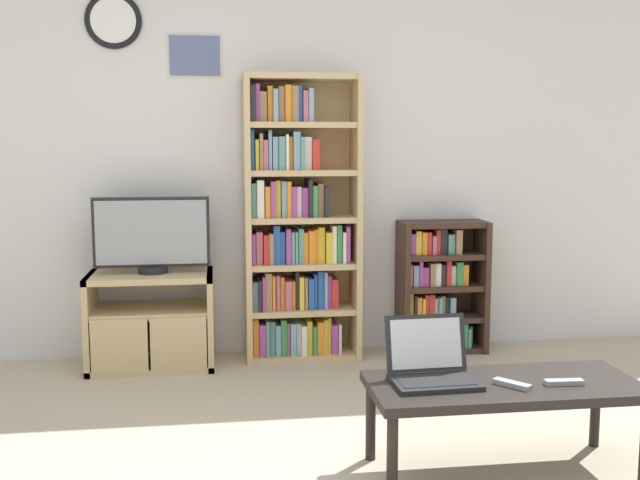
{
  "coord_description": "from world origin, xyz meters",
  "views": [
    {
      "loc": [
        -0.36,
        -2.54,
        1.38
      ],
      "look_at": [
        0.18,
        1.28,
        0.88
      ],
      "focal_mm": 42.0,
      "sensor_mm": 36.0,
      "label": 1
    }
  ],
  "objects_px": {
    "laptop": "(431,366)",
    "television": "(152,235)",
    "bookshelf_short": "(438,288)",
    "remote_near_laptop": "(564,382)",
    "remote_far_from_laptop": "(512,384)",
    "bookshelf_tall": "(296,226)",
    "coffee_table": "(504,392)",
    "tv_stand": "(151,320)"
  },
  "relations": [
    {
      "from": "laptop",
      "to": "remote_far_from_laptop",
      "type": "relative_size",
      "value": 2.35
    },
    {
      "from": "remote_far_from_laptop",
      "to": "coffee_table",
      "type": "bearing_deg",
      "value": -120.54
    },
    {
      "from": "tv_stand",
      "to": "bookshelf_short",
      "type": "distance_m",
      "value": 1.86
    },
    {
      "from": "laptop",
      "to": "television",
      "type": "bearing_deg",
      "value": 124.82
    },
    {
      "from": "television",
      "to": "tv_stand",
      "type": "bearing_deg",
      "value": -126.15
    },
    {
      "from": "laptop",
      "to": "remote_near_laptop",
      "type": "xyz_separation_m",
      "value": [
        0.53,
        -0.13,
        -0.05
      ]
    },
    {
      "from": "tv_stand",
      "to": "television",
      "type": "bearing_deg",
      "value": 53.85
    },
    {
      "from": "laptop",
      "to": "remote_near_laptop",
      "type": "height_order",
      "value": "laptop"
    },
    {
      "from": "television",
      "to": "laptop",
      "type": "distance_m",
      "value": 2.15
    },
    {
      "from": "television",
      "to": "laptop",
      "type": "xyz_separation_m",
      "value": [
        1.27,
        -1.7,
        -0.37
      ]
    },
    {
      "from": "television",
      "to": "remote_near_laptop",
      "type": "relative_size",
      "value": 4.32
    },
    {
      "from": "bookshelf_tall",
      "to": "laptop",
      "type": "distance_m",
      "value": 1.86
    },
    {
      "from": "tv_stand",
      "to": "remote_near_laptop",
      "type": "height_order",
      "value": "tv_stand"
    },
    {
      "from": "tv_stand",
      "to": "bookshelf_short",
      "type": "bearing_deg",
      "value": 3.59
    },
    {
      "from": "coffee_table",
      "to": "laptop",
      "type": "height_order",
      "value": "laptop"
    },
    {
      "from": "bookshelf_tall",
      "to": "laptop",
      "type": "height_order",
      "value": "bookshelf_tall"
    },
    {
      "from": "tv_stand",
      "to": "laptop",
      "type": "xyz_separation_m",
      "value": [
        1.28,
        -1.67,
        0.16
      ]
    },
    {
      "from": "remote_near_laptop",
      "to": "bookshelf_short",
      "type": "bearing_deg",
      "value": -177.94
    },
    {
      "from": "bookshelf_short",
      "to": "laptop",
      "type": "xyz_separation_m",
      "value": [
        -0.57,
        -1.79,
        0.04
      ]
    },
    {
      "from": "tv_stand",
      "to": "remote_near_laptop",
      "type": "bearing_deg",
      "value": -44.78
    },
    {
      "from": "tv_stand",
      "to": "remote_far_from_laptop",
      "type": "relative_size",
      "value": 5.0
    },
    {
      "from": "bookshelf_short",
      "to": "coffee_table",
      "type": "relative_size",
      "value": 0.77
    },
    {
      "from": "bookshelf_tall",
      "to": "remote_far_from_laptop",
      "type": "bearing_deg",
      "value": -70.29
    },
    {
      "from": "bookshelf_tall",
      "to": "tv_stand",
      "type": "bearing_deg",
      "value": -173.59
    },
    {
      "from": "bookshelf_tall",
      "to": "laptop",
      "type": "bearing_deg",
      "value": -78.18
    },
    {
      "from": "tv_stand",
      "to": "bookshelf_short",
      "type": "height_order",
      "value": "bookshelf_short"
    },
    {
      "from": "television",
      "to": "coffee_table",
      "type": "bearing_deg",
      "value": -48.23
    },
    {
      "from": "bookshelf_short",
      "to": "remote_far_from_laptop",
      "type": "bearing_deg",
      "value": -97.9
    },
    {
      "from": "coffee_table",
      "to": "remote_near_laptop",
      "type": "bearing_deg",
      "value": -16.1
    },
    {
      "from": "laptop",
      "to": "tv_stand",
      "type": "bearing_deg",
      "value": 125.51
    },
    {
      "from": "remote_near_laptop",
      "to": "tv_stand",
      "type": "bearing_deg",
      "value": -131.43
    },
    {
      "from": "tv_stand",
      "to": "coffee_table",
      "type": "distance_m",
      "value": 2.35
    },
    {
      "from": "television",
      "to": "bookshelf_short",
      "type": "relative_size",
      "value": 0.81
    },
    {
      "from": "tv_stand",
      "to": "bookshelf_tall",
      "type": "xyz_separation_m",
      "value": [
        0.91,
        0.1,
        0.56
      ]
    },
    {
      "from": "coffee_table",
      "to": "remote_far_from_laptop",
      "type": "xyz_separation_m",
      "value": [
        0.01,
        -0.06,
        0.05
      ]
    },
    {
      "from": "remote_far_from_laptop",
      "to": "bookshelf_tall",
      "type": "bearing_deg",
      "value": -109.07
    },
    {
      "from": "coffee_table",
      "to": "laptop",
      "type": "xyz_separation_m",
      "value": [
        -0.3,
        0.06,
        0.11
      ]
    },
    {
      "from": "bookshelf_short",
      "to": "remote_near_laptop",
      "type": "xyz_separation_m",
      "value": [
        -0.04,
        -1.92,
        -0.02
      ]
    },
    {
      "from": "coffee_table",
      "to": "remote_near_laptop",
      "type": "height_order",
      "value": "remote_near_laptop"
    },
    {
      "from": "television",
      "to": "bookshelf_short",
      "type": "distance_m",
      "value": 1.89
    },
    {
      "from": "television",
      "to": "remote_near_laptop",
      "type": "bearing_deg",
      "value": -45.37
    },
    {
      "from": "bookshelf_tall",
      "to": "laptop",
      "type": "xyz_separation_m",
      "value": [
        0.37,
        -1.78,
        -0.39
      ]
    }
  ]
}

